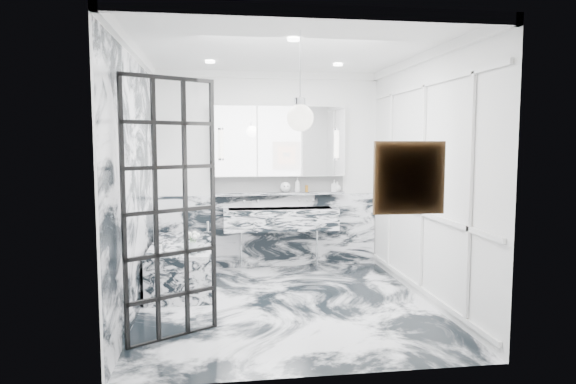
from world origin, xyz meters
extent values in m
plane|color=white|center=(0.00, 0.00, 0.00)|extent=(3.60, 3.60, 0.00)
plane|color=white|center=(0.00, 0.00, 2.80)|extent=(3.60, 3.60, 0.00)
plane|color=white|center=(0.00, 1.80, 1.40)|extent=(3.60, 0.00, 3.60)
plane|color=white|center=(0.00, -1.80, 1.40)|extent=(3.60, 0.00, 3.60)
plane|color=white|center=(-1.60, 0.00, 1.40)|extent=(0.00, 3.60, 3.60)
plane|color=white|center=(1.60, 0.00, 1.40)|extent=(0.00, 3.60, 3.60)
cube|color=white|center=(0.00, 1.78, 0.53)|extent=(3.18, 0.05, 1.05)
cube|color=white|center=(-1.59, 0.00, 1.34)|extent=(0.02, 3.56, 2.68)
cube|color=white|center=(1.58, 0.00, 1.30)|extent=(0.03, 3.40, 2.30)
imported|color=#8C5919|center=(0.41, 1.71, 1.20)|extent=(0.08, 0.08, 0.21)
imported|color=#4C4C51|center=(0.96, 1.71, 1.18)|extent=(0.10, 0.10, 0.17)
imported|color=silver|center=(1.00, 1.71, 1.16)|extent=(0.12, 0.12, 0.14)
sphere|color=white|center=(0.24, 1.71, 1.17)|extent=(0.15, 0.15, 0.15)
cylinder|color=#8C5919|center=(0.55, 1.71, 1.14)|extent=(0.04, 0.04, 0.10)
cylinder|color=silver|center=(-1.02, 0.32, 0.61)|extent=(0.08, 0.08, 0.12)
cube|color=#C94F14|center=(0.73, -1.76, 1.53)|extent=(0.47, 0.04, 0.47)
sphere|color=white|center=(-0.03, -1.16, 2.01)|extent=(0.23, 0.23, 0.23)
cube|color=silver|center=(0.15, 1.55, 0.73)|extent=(1.60, 0.45, 0.30)
cube|color=silver|center=(0.15, 1.72, 1.07)|extent=(1.90, 0.14, 0.04)
cube|color=white|center=(0.15, 1.78, 1.21)|extent=(1.90, 0.03, 0.23)
cube|color=white|center=(0.15, 1.73, 1.82)|extent=(1.90, 0.16, 1.00)
cylinder|color=white|center=(-0.67, 1.63, 1.78)|extent=(0.07, 0.07, 0.40)
cylinder|color=white|center=(0.97, 1.63, 1.78)|extent=(0.07, 0.07, 0.40)
cube|color=silver|center=(-1.18, 0.90, 0.28)|extent=(0.75, 1.65, 0.55)
camera|label=1|loc=(-0.77, -5.54, 1.81)|focal=32.00mm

